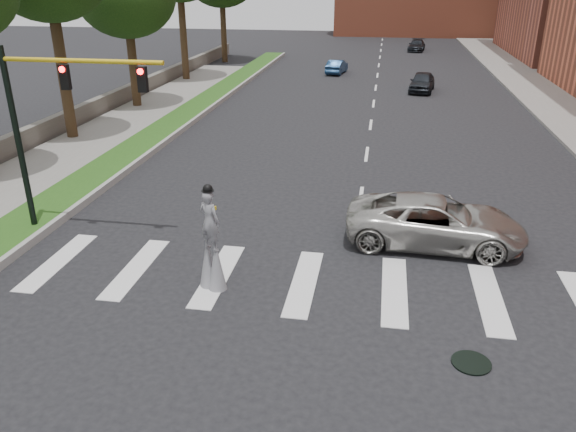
{
  "coord_description": "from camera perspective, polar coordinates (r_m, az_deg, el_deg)",
  "views": [
    {
      "loc": [
        0.61,
        -12.99,
        8.18
      ],
      "look_at": [
        -1.9,
        1.82,
        1.7
      ],
      "focal_mm": 35.0,
      "sensor_mm": 36.0,
      "label": 1
    }
  ],
  "objects": [
    {
      "name": "car_mid",
      "position": [
        52.05,
        4.98,
        14.88
      ],
      "size": [
        1.79,
        3.85,
        1.22
      ],
      "primitive_type": "imported",
      "rotation": [
        0.0,
        0.0,
        3.0
      ],
      "color": "navy",
      "rests_on": "ground"
    },
    {
      "name": "stone_wall",
      "position": [
        39.91,
        -17.13,
        11.3
      ],
      "size": [
        0.5,
        56.0,
        1.1
      ],
      "primitive_type": "cube",
      "color": "#56524A",
      "rests_on": "ground"
    },
    {
      "name": "sidewalk_right",
      "position": [
        40.62,
        26.79,
        9.38
      ],
      "size": [
        5.0,
        90.0,
        0.18
      ],
      "primitive_type": "cube",
      "color": "slate",
      "rests_on": "ground"
    },
    {
      "name": "sidewalk_left",
      "position": [
        28.67,
        -22.79,
        5.09
      ],
      "size": [
        4.0,
        60.0,
        0.18
      ],
      "primitive_type": "cube",
      "color": "slate",
      "rests_on": "ground"
    },
    {
      "name": "suv_crossing",
      "position": [
        18.84,
        14.76,
        -0.55
      ],
      "size": [
        5.86,
        2.92,
        1.59
      ],
      "primitive_type": "imported",
      "rotation": [
        0.0,
        0.0,
        1.52
      ],
      "color": "#B4B2AA",
      "rests_on": "ground"
    },
    {
      "name": "manhole",
      "position": [
        13.89,
        18.11,
        -13.98
      ],
      "size": [
        0.9,
        0.9,
        0.04
      ],
      "primitive_type": "cylinder",
      "color": "black",
      "rests_on": "ground"
    },
    {
      "name": "car_near",
      "position": [
        44.76,
        13.47,
        13.11
      ],
      "size": [
        2.29,
        4.4,
        1.43
      ],
      "primitive_type": "imported",
      "rotation": [
        0.0,
        0.0,
        -0.15
      ],
      "color": "black",
      "rests_on": "ground"
    },
    {
      "name": "ground_plane",
      "position": [
        15.36,
        5.93,
        -8.98
      ],
      "size": [
        160.0,
        160.0,
        0.0
      ],
      "primitive_type": "plane",
      "color": "black",
      "rests_on": "ground"
    },
    {
      "name": "car_far",
      "position": [
        69.57,
        12.94,
        16.54
      ],
      "size": [
        2.3,
        4.53,
        1.26
      ],
      "primitive_type": "imported",
      "rotation": [
        0.0,
        0.0,
        -0.13
      ],
      "color": "black",
      "rests_on": "ground"
    },
    {
      "name": "traffic_signal",
      "position": [
        19.49,
        -23.22,
        9.54
      ],
      "size": [
        5.3,
        0.23,
        6.2
      ],
      "color": "black",
      "rests_on": "ground"
    },
    {
      "name": "grass_median",
      "position": [
        36.05,
        -10.44,
        10.04
      ],
      "size": [
        2.0,
        60.0,
        0.25
      ],
      "primitive_type": "cube",
      "color": "#1F4714",
      "rests_on": "ground"
    },
    {
      "name": "median_curb",
      "position": [
        35.71,
        -8.83,
        10.04
      ],
      "size": [
        0.2,
        60.0,
        0.28
      ],
      "primitive_type": "cube",
      "color": "gray",
      "rests_on": "ground"
    },
    {
      "name": "stilt_performer",
      "position": [
        15.64,
        -7.81,
        -3.23
      ],
      "size": [
        0.81,
        0.65,
        3.11
      ],
      "rotation": [
        0.0,
        0.0,
        2.72
      ],
      "color": "#312213",
      "rests_on": "ground"
    }
  ]
}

